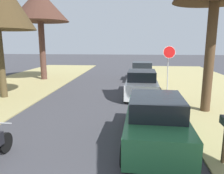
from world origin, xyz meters
The scene contains 5 objects.
stop_sign_far centered at (3.96, 14.38, 2.18)m, with size 0.81×0.54×2.95m.
street_tree_left_far centered at (-6.18, 17.90, 6.15)m, with size 4.75×4.75×7.47m.
parked_sedan_green centered at (2.35, 6.38, 0.72)m, with size 2.08×4.46×1.57m.
parked_sedan_white centered at (2.14, 12.71, 0.72)m, with size 2.08×4.46×1.57m.
parked_sedan_tan centered at (2.40, 18.68, 0.72)m, with size 2.08×4.46×1.57m.
Camera 1 is at (1.60, -0.40, 3.20)m, focal length 34.89 mm.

